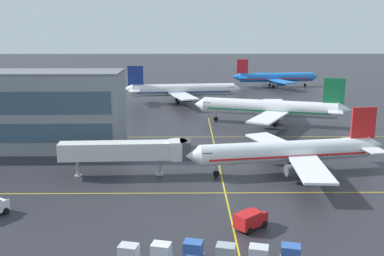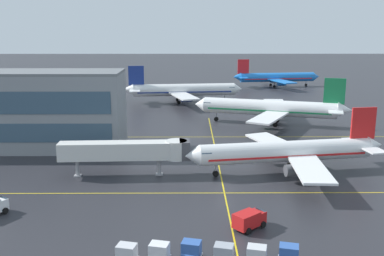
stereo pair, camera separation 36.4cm
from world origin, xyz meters
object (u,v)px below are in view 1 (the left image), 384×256
(baggage_cart_row_leftmost, at_px, (128,253))
(baggage_cart_row_fifth, at_px, (259,255))
(airliner_second_row, at_px, (270,108))
(airliner_third_row, at_px, (182,90))
(airliner_far_left_stand, at_px, (275,77))
(baggage_cart_row_middle, at_px, (193,249))
(baggage_cart_row_fourth, at_px, (226,253))
(baggage_cart_row_second, at_px, (161,252))
(service_truck_red_van, at_px, (251,219))
(airliner_front_gate, at_px, (289,151))
(jet_bridge, at_px, (134,151))
(baggage_cart_row_rightmost, at_px, (291,253))

(baggage_cart_row_leftmost, height_order, baggage_cart_row_fifth, same)
(airliner_second_row, xyz_separation_m, airliner_third_row, (-21.30, 30.25, -0.07))
(airliner_far_left_stand, xyz_separation_m, baggage_cart_row_fifth, (-26.31, -128.53, -2.58))
(airliner_second_row, xyz_separation_m, baggage_cart_row_middle, (-19.14, -62.34, -2.93))
(baggage_cart_row_fourth, bearing_deg, baggage_cart_row_second, 177.09)
(baggage_cart_row_second, bearing_deg, service_truck_red_van, 35.66)
(airliner_front_gate, height_order, jet_bridge, airliner_front_gate)
(baggage_cart_row_second, relative_size, baggage_cart_row_fifth, 1.00)
(baggage_cart_row_fourth, bearing_deg, jet_bridge, 114.57)
(baggage_cart_row_rightmost, bearing_deg, airliner_far_left_stand, 79.82)
(baggage_cart_row_second, height_order, baggage_cart_row_fourth, same)
(airliner_front_gate, bearing_deg, baggage_cart_row_middle, -120.07)
(baggage_cart_row_fifth, bearing_deg, airliner_front_gate, 72.01)
(baggage_cart_row_rightmost, bearing_deg, airliner_second_row, 81.56)
(airliner_front_gate, distance_m, baggage_cart_row_second, 33.36)
(service_truck_red_van, xyz_separation_m, baggage_cart_row_rightmost, (2.91, -7.74, -0.17))
(airliner_second_row, bearing_deg, airliner_front_gate, -95.69)
(airliner_third_row, distance_m, baggage_cart_row_fourth, 93.55)
(service_truck_red_van, distance_m, baggage_cart_row_leftmost, 15.30)
(airliner_front_gate, relative_size, airliner_third_row, 0.91)
(airliner_front_gate, bearing_deg, airliner_far_left_stand, 80.29)
(airliner_front_gate, relative_size, baggage_cart_row_fourth, 11.53)
(baggage_cart_row_middle, xyz_separation_m, baggage_cart_row_fifth, (6.50, -1.10, 0.00))
(airliner_third_row, bearing_deg, jet_bridge, -95.75)
(baggage_cart_row_fifth, distance_m, baggage_cart_row_rightmost, 3.26)
(airliner_far_left_stand, bearing_deg, service_truck_red_van, -102.15)
(airliner_third_row, bearing_deg, baggage_cart_row_rightmost, -82.74)
(baggage_cart_row_middle, bearing_deg, baggage_cart_row_second, -172.59)
(baggage_cart_row_leftmost, relative_size, jet_bridge, 0.14)
(baggage_cart_row_fourth, bearing_deg, airliner_front_gate, 65.96)
(airliner_third_row, bearing_deg, baggage_cart_row_second, -90.67)
(baggage_cart_row_middle, bearing_deg, baggage_cart_row_rightmost, -5.37)
(airliner_front_gate, bearing_deg, jet_bridge, -177.26)
(airliner_front_gate, distance_m, baggage_cart_row_rightmost, 28.61)
(baggage_cart_row_second, relative_size, baggage_cart_row_middle, 1.00)
(baggage_cart_row_fourth, bearing_deg, baggage_cart_row_leftmost, 179.53)
(airliner_third_row, distance_m, baggage_cart_row_second, 93.07)
(baggage_cart_row_second, height_order, baggage_cart_row_middle, same)
(baggage_cart_row_fourth, xyz_separation_m, baggage_cart_row_rightmost, (6.50, -0.16, 0.00))
(service_truck_red_van, distance_m, jet_bridge, 24.81)
(airliner_third_row, xyz_separation_m, baggage_cart_row_leftmost, (-4.34, -93.27, -2.85))
(airliner_third_row, xyz_separation_m, baggage_cart_row_middle, (2.16, -92.59, -2.85))
(airliner_third_row, xyz_separation_m, baggage_cart_row_second, (-1.09, -93.02, -2.85))
(baggage_cart_row_leftmost, height_order, jet_bridge, jet_bridge)
(baggage_cart_row_fourth, bearing_deg, airliner_third_row, 93.32)
(airliner_second_row, distance_m, baggage_cart_row_leftmost, 68.10)
(service_truck_red_van, distance_m, baggage_cart_row_middle, 9.66)
(baggage_cart_row_fourth, bearing_deg, baggage_cart_row_middle, 166.95)
(baggage_cart_row_fifth, bearing_deg, baggage_cart_row_rightmost, 3.30)
(baggage_cart_row_middle, bearing_deg, airliner_far_left_stand, 75.56)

